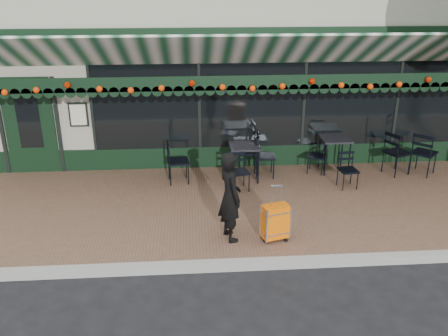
{
  "coord_description": "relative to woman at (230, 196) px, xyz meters",
  "views": [
    {
      "loc": [
        -1.2,
        -6.49,
        4.36
      ],
      "look_at": [
        -0.61,
        1.6,
        1.07
      ],
      "focal_mm": 38.0,
      "sensor_mm": 36.0,
      "label": 1
    }
  ],
  "objects": [
    {
      "name": "chair_a_front",
      "position": [
        2.68,
        1.93,
        -0.4
      ],
      "size": [
        0.43,
        0.43,
        0.77
      ],
      "primitive_type": null,
      "rotation": [
        0.0,
        0.0,
        0.11
      ],
      "color": "black",
      "rests_on": "sidewalk"
    },
    {
      "name": "cafe_table_b",
      "position": [
        0.53,
        2.53,
        -0.07
      ],
      "size": [
        0.65,
        0.65,
        0.8
      ],
      "color": "black",
      "rests_on": "sidewalk"
    },
    {
      "name": "chair_b_front",
      "position": [
        0.36,
        1.98,
        -0.39
      ],
      "size": [
        0.48,
        0.48,
        0.79
      ],
      "primitive_type": null,
      "rotation": [
        0.0,
        0.0,
        0.23
      ],
      "color": "black",
      "rests_on": "sidewalk"
    },
    {
      "name": "chair_a_left",
      "position": [
        2.23,
        2.81,
        -0.39
      ],
      "size": [
        0.52,
        0.52,
        0.79
      ],
      "primitive_type": null,
      "rotation": [
        0.0,
        0.0,
        -2.0
      ],
      "color": "black",
      "rests_on": "sidewalk"
    },
    {
      "name": "restaurant_building",
      "position": [
        0.58,
        7.18,
        1.33
      ],
      "size": [
        12.0,
        9.6,
        4.5
      ],
      "color": "#A19E8B",
      "rests_on": "ground"
    },
    {
      "name": "sidewalk",
      "position": [
        0.58,
        1.34,
        -0.86
      ],
      "size": [
        18.0,
        4.0,
        0.15
      ],
      "primitive_type": "cube",
      "color": "brown",
      "rests_on": "ground"
    },
    {
      "name": "chair_a_right",
      "position": [
        4.03,
        2.61,
        -0.29
      ],
      "size": [
        0.65,
        0.65,
        1.0
      ],
      "primitive_type": null,
      "rotation": [
        0.0,
        0.0,
        1.96
      ],
      "color": "black",
      "rests_on": "sidewalk"
    },
    {
      "name": "chair_a_extra",
      "position": [
        4.63,
        2.55,
        -0.29
      ],
      "size": [
        0.7,
        0.7,
        0.99
      ],
      "primitive_type": null,
      "rotation": [
        0.0,
        0.0,
        2.35
      ],
      "color": "black",
      "rests_on": "sidewalk"
    },
    {
      "name": "curb",
      "position": [
        0.58,
        -0.74,
        -0.86
      ],
      "size": [
        18.0,
        0.16,
        0.15
      ],
      "primitive_type": "cube",
      "color": "#9E9E99",
      "rests_on": "ground"
    },
    {
      "name": "chair_b_left",
      "position": [
        0.66,
        2.91,
        -0.29
      ],
      "size": [
        0.53,
        0.53,
        1.0
      ],
      "primitive_type": null,
      "rotation": [
        0.0,
        0.0,
        -1.64
      ],
      "color": "black",
      "rests_on": "sidewalk"
    },
    {
      "name": "chair_b_right",
      "position": [
        1.0,
        2.68,
        -0.32
      ],
      "size": [
        0.48,
        0.48,
        0.93
      ],
      "primitive_type": null,
      "rotation": [
        0.0,
        0.0,
        1.53
      ],
      "color": "black",
      "rests_on": "sidewalk"
    },
    {
      "name": "chair_solo",
      "position": [
        -0.92,
        2.49,
        -0.32
      ],
      "size": [
        0.52,
        0.52,
        0.94
      ],
      "primitive_type": null,
      "rotation": [
        0.0,
        0.0,
        1.69
      ],
      "color": "black",
      "rests_on": "sidewalk"
    },
    {
      "name": "woman",
      "position": [
        0.0,
        0.0,
        0.0
      ],
      "size": [
        0.54,
        0.66,
        1.58
      ],
      "primitive_type": "imported",
      "rotation": [
        0.0,
        0.0,
        1.88
      ],
      "color": "black",
      "rests_on": "sidewalk"
    },
    {
      "name": "suitcase",
      "position": [
        0.76,
        -0.12,
        -0.45
      ],
      "size": [
        0.49,
        0.36,
        1.01
      ],
      "rotation": [
        0.0,
        0.0,
        0.29
      ],
      "color": "orange",
      "rests_on": "sidewalk"
    },
    {
      "name": "cafe_table_a",
      "position": [
        2.65,
        2.87,
        -0.07
      ],
      "size": [
        0.65,
        0.65,
        0.81
      ],
      "color": "black",
      "rests_on": "sidewalk"
    },
    {
      "name": "ground",
      "position": [
        0.58,
        -0.66,
        -0.94
      ],
      "size": [
        80.0,
        80.0,
        0.0
      ],
      "primitive_type": "plane",
      "color": "black",
      "rests_on": "ground"
    }
  ]
}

